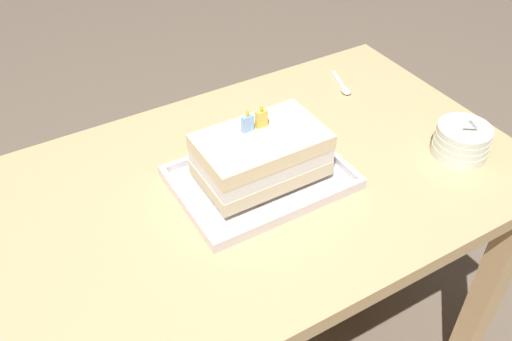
% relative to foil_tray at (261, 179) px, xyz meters
% --- Properties ---
extents(dining_table, '(1.18, 0.70, 0.71)m').
position_rel_foil_tray_xyz_m(dining_table, '(-0.02, 0.01, -0.11)').
color(dining_table, tan).
rests_on(dining_table, ground_plane).
extents(foil_tray, '(0.35, 0.25, 0.02)m').
position_rel_foil_tray_xyz_m(foil_tray, '(0.00, 0.00, 0.00)').
color(foil_tray, silver).
rests_on(foil_tray, dining_table).
extents(birthday_cake, '(0.25, 0.15, 0.15)m').
position_rel_foil_tray_xyz_m(birthday_cake, '(0.00, 0.00, 0.07)').
color(birthday_cake, beige).
rests_on(birthday_cake, foil_tray).
extents(bowl_stack, '(0.12, 0.12, 0.11)m').
position_rel_foil_tray_xyz_m(bowl_stack, '(0.42, -0.14, 0.03)').
color(bowl_stack, silver).
rests_on(bowl_stack, dining_table).
extents(serving_spoon_near_tray, '(0.05, 0.12, 0.01)m').
position_rel_foil_tray_xyz_m(serving_spoon_near_tray, '(0.37, 0.19, -0.00)').
color(serving_spoon_near_tray, silver).
rests_on(serving_spoon_near_tray, dining_table).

